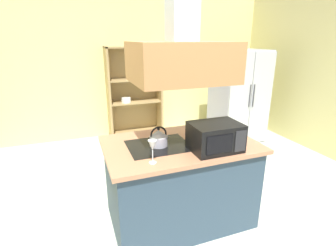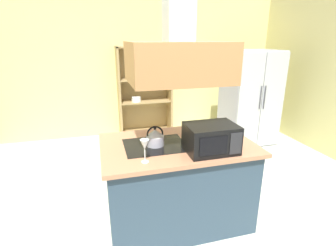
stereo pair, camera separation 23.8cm
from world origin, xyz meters
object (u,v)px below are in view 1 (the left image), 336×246
cutting_board (210,135)px  microwave (215,137)px  dish_cabinet (134,98)px  wine_glass_on_counter (152,146)px  kettle (159,138)px  refrigerator (238,96)px

cutting_board → microwave: microwave is taller
dish_cabinet → cutting_board: dish_cabinet is taller
wine_glass_on_counter → dish_cabinet: bearing=79.7°
microwave → wine_glass_on_counter: (-0.63, -0.06, 0.02)m
cutting_board → wine_glass_on_counter: size_ratio=1.65×
wine_glass_on_counter → microwave: bearing=5.3°
dish_cabinet → microwave: dish_cabinet is taller
dish_cabinet → kettle: size_ratio=8.87×
kettle → microwave: 0.54m
kettle → microwave: size_ratio=0.43×
refrigerator → microwave: (-1.74, -2.11, 0.18)m
refrigerator → dish_cabinet: (-1.81, 0.88, -0.08)m
dish_cabinet → microwave: bearing=-88.6°
refrigerator → kettle: (-2.20, -1.84, 0.13)m
microwave → dish_cabinet: bearing=91.4°
refrigerator → microwave: bearing=-129.4°
kettle → cutting_board: bearing=6.4°
dish_cabinet → wine_glass_on_counter: (-0.55, -3.05, 0.28)m
cutting_board → microwave: bearing=-112.2°
dish_cabinet → microwave: (0.07, -2.99, 0.26)m
cutting_board → kettle: bearing=-173.6°
dish_cabinet → wine_glass_on_counter: 3.11m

